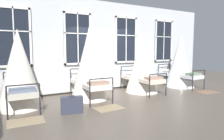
{
  "coord_description": "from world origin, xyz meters",
  "views": [
    {
      "loc": [
        -3.76,
        -6.16,
        1.68
      ],
      "look_at": [
        -0.21,
        0.12,
        0.93
      ],
      "focal_mm": 32.52,
      "sensor_mm": 36.0,
      "label": 1
    }
  ],
  "objects": [
    {
      "name": "rug_fourth",
      "position": [
        3.26,
        -1.22,
        0.01
      ],
      "size": [
        0.82,
        0.59,
        0.01
      ],
      "primitive_type": "cube",
      "rotation": [
        0.0,
        0.0,
        -0.04
      ],
      "color": "brown",
      "rests_on": "ground"
    },
    {
      "name": "rug_second",
      "position": [
        -1.09,
        -1.22,
        0.01
      ],
      "size": [
        0.83,
        0.6,
        0.01
      ],
      "primitive_type": "cube",
      "rotation": [
        0.0,
        0.0,
        0.05
      ],
      "color": "#8E7A5B",
      "rests_on": "ground"
    },
    {
      "name": "cot_third",
      "position": [
        1.11,
        0.09,
        1.07
      ],
      "size": [
        1.27,
        1.96,
        2.22
      ],
      "rotation": [
        0.0,
        0.0,
        1.55
      ],
      "color": "black",
      "rests_on": "ground"
    },
    {
      "name": "back_wall_with_windows",
      "position": [
        0.0,
        1.31,
        1.79
      ],
      "size": [
        10.92,
        0.1,
        3.58
      ],
      "primitive_type": "cube",
      "color": "silver",
      "rests_on": "ground"
    },
    {
      "name": "ground",
      "position": [
        0.0,
        0.0,
        0.0
      ],
      "size": [
        20.66,
        20.66,
        0.0
      ],
      "primitive_type": "plane",
      "color": "brown"
    },
    {
      "name": "cot_first",
      "position": [
        -3.25,
        0.08,
        1.08
      ],
      "size": [
        1.27,
        1.94,
        2.24
      ],
      "rotation": [
        0.0,
        0.0,
        1.57
      ],
      "color": "black",
      "rests_on": "ground"
    },
    {
      "name": "suitcase_dark",
      "position": [
        -2.13,
        -1.15,
        0.22
      ],
      "size": [
        0.59,
        0.31,
        0.47
      ],
      "rotation": [
        0.0,
        0.0,
        -0.19
      ],
      "color": "#2D3342",
      "rests_on": "ground"
    },
    {
      "name": "cot_fourth",
      "position": [
        3.26,
        0.13,
        1.09
      ],
      "size": [
        1.27,
        1.96,
        2.26
      ],
      "rotation": [
        0.0,
        0.0,
        1.6
      ],
      "color": "black",
      "rests_on": "ground"
    },
    {
      "name": "cot_second",
      "position": [
        -1.1,
        0.08,
        1.15
      ],
      "size": [
        1.27,
        1.96,
        2.4
      ],
      "rotation": [
        0.0,
        0.0,
        1.55
      ],
      "color": "black",
      "rests_on": "ground"
    },
    {
      "name": "window_bank",
      "position": [
        -0.0,
        1.19,
        1.17
      ],
      "size": [
        7.59,
        0.1,
        2.97
      ],
      "color": "black",
      "rests_on": "ground"
    },
    {
      "name": "rug_first",
      "position": [
        -3.26,
        -1.22,
        0.01
      ],
      "size": [
        0.82,
        0.59,
        0.01
      ],
      "primitive_type": "cube",
      "rotation": [
        0.0,
        0.0,
        -0.04
      ],
      "color": "#8E7A5B",
      "rests_on": "ground"
    }
  ]
}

